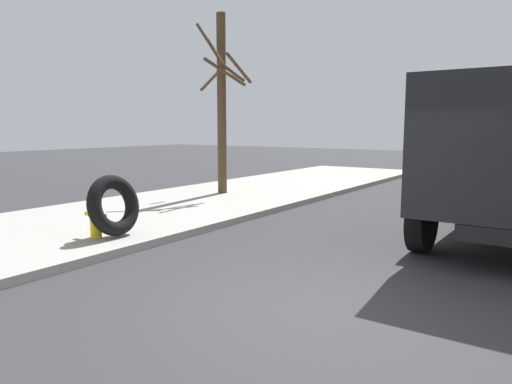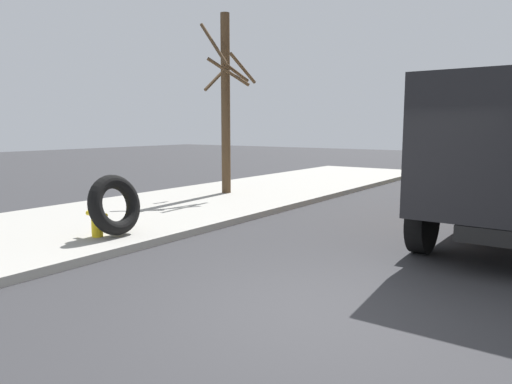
{
  "view_description": "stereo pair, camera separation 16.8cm",
  "coord_description": "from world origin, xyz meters",
  "px_view_note": "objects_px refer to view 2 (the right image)",
  "views": [
    {
      "loc": [
        -4.91,
        -2.36,
        2.2
      ],
      "look_at": [
        2.25,
        2.5,
        1.01
      ],
      "focal_mm": 33.53,
      "sensor_mm": 36.0,
      "label": 1
    },
    {
      "loc": [
        -4.81,
        -2.5,
        2.2
      ],
      "look_at": [
        2.25,
        2.5,
        1.01
      ],
      "focal_mm": 33.53,
      "sensor_mm": 36.0,
      "label": 2
    }
  ],
  "objects_px": {
    "loose_tire": "(115,205)",
    "bare_tree": "(226,100)",
    "fire_hydrant": "(97,212)",
    "dump_truck_gray": "(503,138)"
  },
  "relations": [
    {
      "from": "loose_tire",
      "to": "fire_hydrant",
      "type": "bearing_deg",
      "value": 138.65
    },
    {
      "from": "dump_truck_gray",
      "to": "bare_tree",
      "type": "xyz_separation_m",
      "value": [
        -16.15,
        5.34,
        1.39
      ]
    },
    {
      "from": "fire_hydrant",
      "to": "loose_tire",
      "type": "xyz_separation_m",
      "value": [
        0.25,
        -0.22,
        0.13
      ]
    },
    {
      "from": "fire_hydrant",
      "to": "bare_tree",
      "type": "relative_size",
      "value": 0.16
    },
    {
      "from": "fire_hydrant",
      "to": "bare_tree",
      "type": "height_order",
      "value": "bare_tree"
    },
    {
      "from": "fire_hydrant",
      "to": "loose_tire",
      "type": "height_order",
      "value": "loose_tire"
    },
    {
      "from": "loose_tire",
      "to": "bare_tree",
      "type": "relative_size",
      "value": 0.21
    },
    {
      "from": "loose_tire",
      "to": "bare_tree",
      "type": "distance_m",
      "value": 6.58
    },
    {
      "from": "fire_hydrant",
      "to": "bare_tree",
      "type": "xyz_separation_m",
      "value": [
        6.09,
        1.79,
        2.39
      ]
    },
    {
      "from": "dump_truck_gray",
      "to": "bare_tree",
      "type": "distance_m",
      "value": 17.07
    }
  ]
}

